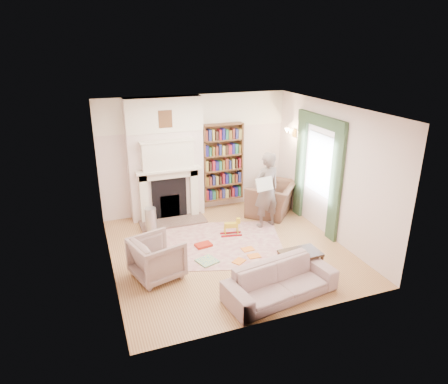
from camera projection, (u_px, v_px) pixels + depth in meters
name	position (u px, v px, depth m)	size (l,w,h in m)	color
floor	(228.00, 250.00, 8.01)	(4.50, 4.50, 0.00)	#905A39
ceiling	(229.00, 109.00, 7.02)	(4.50, 4.50, 0.00)	white
wall_back	(195.00, 154.00, 9.49)	(4.50, 4.50, 0.00)	beige
wall_front	(286.00, 235.00, 5.54)	(4.50, 4.50, 0.00)	beige
wall_left	(105.00, 199.00, 6.79)	(4.50, 4.50, 0.00)	beige
wall_right	(330.00, 171.00, 8.24)	(4.50, 4.50, 0.00)	beige
fireplace	(166.00, 160.00, 9.07)	(1.70, 0.58, 2.80)	beige
bookcase	(223.00, 162.00, 9.66)	(1.00, 0.24, 1.85)	brown
window	(319.00, 164.00, 8.57)	(0.02, 0.90, 1.30)	silver
curtain_left	(336.00, 185.00, 8.03)	(0.07, 0.32, 2.40)	#344C31
curtain_right	(300.00, 166.00, 9.26)	(0.07, 0.32, 2.40)	#344C31
pelmet	(321.00, 121.00, 8.22)	(0.09, 1.70, 0.24)	#344C31
wall_sconce	(287.00, 134.00, 9.31)	(0.20, 0.24, 0.24)	gold
rug	(216.00, 244.00, 8.22)	(2.67, 2.05, 0.01)	beige
armchair_reading	(272.00, 199.00, 9.58)	(1.16, 1.01, 0.75)	#50332A
armchair_left	(157.00, 258.00, 6.97)	(0.79, 0.81, 0.74)	#A79B89
sofa	(280.00, 281.00, 6.46)	(1.87, 0.73, 0.55)	#BAA899
man_reading	(266.00, 190.00, 8.74)	(0.63, 0.41, 1.72)	#60534D
newspaper	(264.00, 184.00, 8.43)	(0.41, 0.02, 0.29)	beige
coffee_table	(300.00, 263.00, 7.08)	(0.70, 0.45, 0.45)	#322011
paraffin_heater	(151.00, 220.00, 8.68)	(0.24, 0.24, 0.55)	#B7B9BF
rocking_horse	(231.00, 227.00, 8.52)	(0.45, 0.18, 0.40)	gold
board_game	(207.00, 261.00, 7.54)	(0.35, 0.35, 0.03)	#DDD84E
game_box_lid	(203.00, 245.00, 8.11)	(0.33, 0.22, 0.05)	#A32112
comic_annuals	(247.00, 255.00, 7.75)	(0.62, 0.61, 0.02)	red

